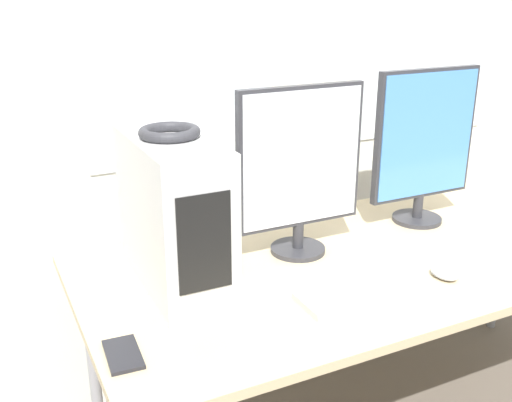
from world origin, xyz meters
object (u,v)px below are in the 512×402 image
(keyboard, at_px, (366,291))
(headphones, at_px, (169,132))
(mouse, at_px, (446,273))
(pc_tower, at_px, (174,212))
(cell_phone, at_px, (123,354))
(monitor_right_near, at_px, (424,142))
(monitor_main, at_px, (300,166))

(keyboard, bearing_deg, headphones, 145.21)
(keyboard, bearing_deg, mouse, -3.31)
(pc_tower, bearing_deg, headphones, 90.00)
(headphones, distance_m, mouse, 0.93)
(headphones, bearing_deg, keyboard, -34.79)
(mouse, height_order, cell_phone, mouse)
(mouse, bearing_deg, keyboard, 176.69)
(pc_tower, height_order, headphones, headphones)
(pc_tower, distance_m, cell_phone, 0.45)
(monitor_right_near, height_order, keyboard, monitor_right_near)
(mouse, bearing_deg, headphones, 155.63)
(monitor_right_near, height_order, cell_phone, monitor_right_near)
(pc_tower, relative_size, headphones, 2.88)
(monitor_main, relative_size, mouse, 5.76)
(mouse, distance_m, cell_phone, 0.99)
(monitor_right_near, relative_size, cell_phone, 3.80)
(pc_tower, xyz_separation_m, monitor_main, (0.43, 0.02, 0.08))
(cell_phone, bearing_deg, monitor_right_near, 20.93)
(monitor_main, bearing_deg, pc_tower, -177.05)
(keyboard, bearing_deg, monitor_right_near, 36.96)
(monitor_right_near, relative_size, keyboard, 1.39)
(headphones, bearing_deg, monitor_main, 2.84)
(pc_tower, bearing_deg, keyboard, -34.72)
(keyboard, relative_size, mouse, 4.26)
(monitor_main, bearing_deg, keyboard, -85.10)
(pc_tower, relative_size, keyboard, 1.21)
(mouse, relative_size, cell_phone, 0.64)
(monitor_right_near, xyz_separation_m, keyboard, (-0.51, -0.39, -0.29))
(monitor_main, bearing_deg, mouse, -48.99)
(cell_phone, bearing_deg, monitor_main, 30.08)
(headphones, height_order, mouse, headphones)
(pc_tower, height_order, monitor_main, monitor_main)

